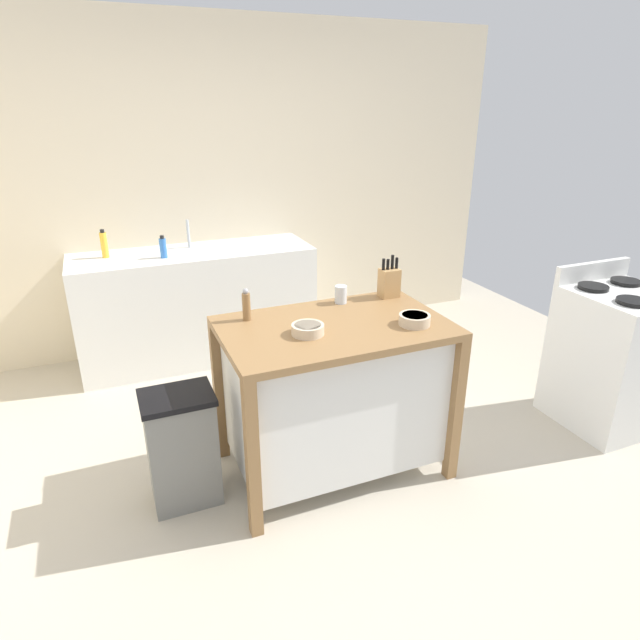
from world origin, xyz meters
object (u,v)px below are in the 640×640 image
Objects in this scene: bowl_ceramic_small at (308,329)px; drinking_cup at (341,294)px; pepper_grinder at (246,305)px; bottle_dish_soap at (163,248)px; stove at (614,357)px; bottle_spray_cleaner at (104,245)px; kitchen_island at (334,390)px; knife_block at (389,282)px; sink_faucet at (188,234)px; bowl_ceramic_wide at (415,319)px; trash_bin at (182,448)px.

drinking_cup is at bearing 45.64° from bowl_ceramic_small.
bottle_dish_soap is (-0.24, 1.42, -0.00)m from pepper_grinder.
bottle_spray_cleaner is at bearing 144.45° from stove.
pepper_grinder reaches higher than kitchen_island.
knife_block is 0.25× the size of stove.
bottle_spray_cleaner is 0.44m from bottle_dish_soap.
knife_block is 1.15× the size of sink_faucet.
drinking_cup is (0.34, 0.35, 0.02)m from bowl_ceramic_small.
kitchen_island is at bearing -68.67° from bottle_dish_soap.
pepper_grinder reaches higher than bowl_ceramic_wide.
bottle_spray_cleaner is (-1.21, 1.55, 0.05)m from drinking_cup.
knife_block is at bearing -1.88° from drinking_cup.
bottle_spray_cleaner is 3.60m from stove.
bowl_ceramic_small is 0.75× the size of sink_faucet.
sink_faucet reaches higher than kitchen_island.
trash_bin is at bearing 177.12° from kitchen_island.
bottle_dish_soap is at bearing 83.44° from trash_bin.
bottle_spray_cleaner reaches higher than trash_bin.
knife_block is 0.45m from bowl_ceramic_wide.
kitchen_island is 7.22× the size of bowl_ceramic_small.
pepper_grinder reaches higher than trash_bin.
pepper_grinder is at bearing 153.16° from bowl_ceramic_wide.
sink_faucet reaches higher than trash_bin.
bottle_dish_soap is at bearing 99.68° from pepper_grinder.
bowl_ceramic_small is 2.09m from bottle_spray_cleaner.
sink_faucet reaches higher than bottle_dish_soap.
bowl_ceramic_small is at bearing -82.92° from sink_faucet.
bottle_spray_cleaner is (-0.64, 1.60, 0.02)m from pepper_grinder.
bottle_spray_cleaner is at bearing 134.36° from knife_block.
bowl_ceramic_wide is 0.16× the size of stove.
bottle_spray_cleaner is (-0.21, 1.79, 0.67)m from trash_bin.
knife_block is 0.40× the size of trash_bin.
bowl_ceramic_small is 0.16× the size of stove.
kitchen_island is 0.86m from trash_bin.
trash_bin is 0.62× the size of stove.
sink_faucet reaches higher than bottle_spray_cleaner.
bottle_spray_cleaner is (-0.87, 1.90, 0.07)m from bowl_ceramic_small.
drinking_cup is 1.72m from sink_faucet.
knife_block is 0.74m from bowl_ceramic_small.
pepper_grinder reaches higher than stove.
sink_faucet is (-0.80, 2.06, 0.08)m from bowl_ceramic_wide.
knife_block is at bearing 78.16° from bowl_ceramic_wide.
bottle_dish_soap is (-0.23, -0.24, -0.03)m from sink_faucet.
stove is at bearing -11.92° from pepper_grinder.
bowl_ceramic_small is 0.57m from bowl_ceramic_wide.
sink_faucet is at bearing 90.48° from pepper_grinder.
bowl_ceramic_wide is at bearing 177.02° from stove.
bowl_ceramic_small is at bearing 170.12° from bowl_ceramic_wide.
knife_block reaches higher than bowl_ceramic_wide.
bowl_ceramic_wide is at bearing -9.88° from bowl_ceramic_small.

